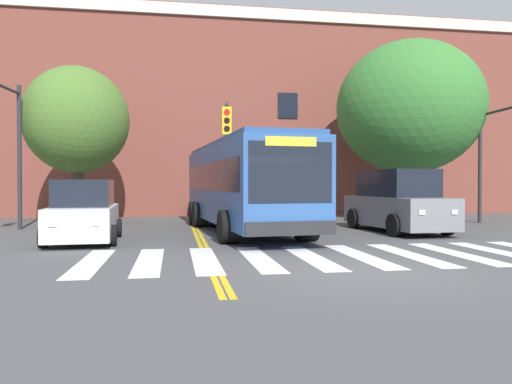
{
  "coord_description": "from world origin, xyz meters",
  "views": [
    {
      "loc": [
        -3.76,
        -9.31,
        1.73
      ],
      "look_at": [
        -1.02,
        7.4,
        1.45
      ],
      "focal_mm": 35.0,
      "sensor_mm": 36.0,
      "label": 1
    }
  ],
  "objects_px": {
    "car_white_near_lane": "(84,213)",
    "traffic_light_near_corner": "(502,140)",
    "car_tan_behind_bus": "(207,200)",
    "street_tree_curbside_small": "(77,121)",
    "car_grey_far_lane": "(397,202)",
    "traffic_light_far_corner": "(2,126)",
    "traffic_light_overhead": "(227,142)",
    "city_bus": "(243,184)",
    "street_tree_curbside_large": "(409,107)"
  },
  "relations": [
    {
      "from": "car_grey_far_lane",
      "to": "street_tree_curbside_large",
      "type": "bearing_deg",
      "value": 59.87
    },
    {
      "from": "traffic_light_near_corner",
      "to": "traffic_light_far_corner",
      "type": "relative_size",
      "value": 0.95
    },
    {
      "from": "car_white_near_lane",
      "to": "street_tree_curbside_small",
      "type": "xyz_separation_m",
      "value": [
        -1.4,
        6.55,
        3.55
      ]
    },
    {
      "from": "city_bus",
      "to": "traffic_light_far_corner",
      "type": "relative_size",
      "value": 2.01
    },
    {
      "from": "street_tree_curbside_small",
      "to": "traffic_light_far_corner",
      "type": "bearing_deg",
      "value": -119.65
    },
    {
      "from": "car_tan_behind_bus",
      "to": "street_tree_curbside_large",
      "type": "height_order",
      "value": "street_tree_curbside_large"
    },
    {
      "from": "traffic_light_far_corner",
      "to": "street_tree_curbside_large",
      "type": "xyz_separation_m",
      "value": [
        16.96,
        3.6,
        1.62
      ]
    },
    {
      "from": "traffic_light_overhead",
      "to": "street_tree_curbside_large",
      "type": "bearing_deg",
      "value": 16.24
    },
    {
      "from": "traffic_light_far_corner",
      "to": "traffic_light_overhead",
      "type": "xyz_separation_m",
      "value": [
        7.99,
        0.99,
        -0.37
      ]
    },
    {
      "from": "car_grey_far_lane",
      "to": "traffic_light_near_corner",
      "type": "xyz_separation_m",
      "value": [
        5.35,
        1.67,
        2.46
      ]
    },
    {
      "from": "traffic_light_far_corner",
      "to": "car_tan_behind_bus",
      "type": "bearing_deg",
      "value": 49.56
    },
    {
      "from": "car_white_near_lane",
      "to": "car_tan_behind_bus",
      "type": "relative_size",
      "value": 1.03
    },
    {
      "from": "street_tree_curbside_small",
      "to": "car_grey_far_lane",
      "type": "bearing_deg",
      "value": -22.95
    },
    {
      "from": "car_white_near_lane",
      "to": "car_grey_far_lane",
      "type": "distance_m",
      "value": 10.68
    },
    {
      "from": "city_bus",
      "to": "car_white_near_lane",
      "type": "xyz_separation_m",
      "value": [
        -5.07,
        -2.3,
        -0.88
      ]
    },
    {
      "from": "traffic_light_overhead",
      "to": "street_tree_curbside_large",
      "type": "xyz_separation_m",
      "value": [
        8.97,
        2.61,
        2.0
      ]
    },
    {
      "from": "car_grey_far_lane",
      "to": "traffic_light_overhead",
      "type": "bearing_deg",
      "value": 155.08
    },
    {
      "from": "city_bus",
      "to": "street_tree_curbside_large",
      "type": "xyz_separation_m",
      "value": [
        8.6,
        4.52,
        3.63
      ]
    },
    {
      "from": "traffic_light_near_corner",
      "to": "street_tree_curbside_small",
      "type": "xyz_separation_m",
      "value": [
        -17.32,
        3.4,
        0.88
      ]
    },
    {
      "from": "car_tan_behind_bus",
      "to": "street_tree_curbside_large",
      "type": "bearing_deg",
      "value": -30.53
    },
    {
      "from": "street_tree_curbside_large",
      "to": "traffic_light_near_corner",
      "type": "bearing_deg",
      "value": -58.48
    },
    {
      "from": "car_white_near_lane",
      "to": "traffic_light_far_corner",
      "type": "height_order",
      "value": "traffic_light_far_corner"
    },
    {
      "from": "car_grey_far_lane",
      "to": "car_tan_behind_bus",
      "type": "relative_size",
      "value": 1.32
    },
    {
      "from": "car_white_near_lane",
      "to": "street_tree_curbside_small",
      "type": "relative_size",
      "value": 0.62
    },
    {
      "from": "car_tan_behind_bus",
      "to": "traffic_light_near_corner",
      "type": "bearing_deg",
      "value": -38.44
    },
    {
      "from": "city_bus",
      "to": "car_tan_behind_bus",
      "type": "height_order",
      "value": "city_bus"
    },
    {
      "from": "street_tree_curbside_small",
      "to": "car_tan_behind_bus",
      "type": "bearing_deg",
      "value": 44.52
    },
    {
      "from": "traffic_light_far_corner",
      "to": "car_grey_far_lane",
      "type": "bearing_deg",
      "value": -7.16
    },
    {
      "from": "car_white_near_lane",
      "to": "car_grey_far_lane",
      "type": "height_order",
      "value": "car_grey_far_lane"
    },
    {
      "from": "city_bus",
      "to": "traffic_light_far_corner",
      "type": "bearing_deg",
      "value": 173.71
    },
    {
      "from": "car_white_near_lane",
      "to": "traffic_light_near_corner",
      "type": "relative_size",
      "value": 0.79
    },
    {
      "from": "traffic_light_near_corner",
      "to": "street_tree_curbside_small",
      "type": "bearing_deg",
      "value": 168.9
    },
    {
      "from": "city_bus",
      "to": "car_tan_behind_bus",
      "type": "relative_size",
      "value": 2.76
    },
    {
      "from": "city_bus",
      "to": "traffic_light_near_corner",
      "type": "xyz_separation_m",
      "value": [
        10.85,
        0.85,
        1.78
      ]
    },
    {
      "from": "car_white_near_lane",
      "to": "car_grey_far_lane",
      "type": "relative_size",
      "value": 0.78
    },
    {
      "from": "city_bus",
      "to": "traffic_light_overhead",
      "type": "bearing_deg",
      "value": 100.99
    },
    {
      "from": "car_tan_behind_bus",
      "to": "street_tree_curbside_small",
      "type": "relative_size",
      "value": 0.6
    },
    {
      "from": "car_white_near_lane",
      "to": "traffic_light_overhead",
      "type": "bearing_deg",
      "value": 41.86
    },
    {
      "from": "car_tan_behind_bus",
      "to": "street_tree_curbside_large",
      "type": "relative_size",
      "value": 0.43
    },
    {
      "from": "car_grey_far_lane",
      "to": "car_white_near_lane",
      "type": "bearing_deg",
      "value": -172.01
    },
    {
      "from": "traffic_light_far_corner",
      "to": "traffic_light_overhead",
      "type": "relative_size",
      "value": 1.09
    },
    {
      "from": "car_white_near_lane",
      "to": "car_tan_behind_bus",
      "type": "xyz_separation_m",
      "value": [
        4.42,
        12.28,
        -0.02
      ]
    },
    {
      "from": "traffic_light_far_corner",
      "to": "street_tree_curbside_large",
      "type": "distance_m",
      "value": 17.42
    },
    {
      "from": "car_tan_behind_bus",
      "to": "traffic_light_far_corner",
      "type": "bearing_deg",
      "value": -130.44
    },
    {
      "from": "car_white_near_lane",
      "to": "traffic_light_near_corner",
      "type": "bearing_deg",
      "value": 11.2
    },
    {
      "from": "city_bus",
      "to": "traffic_light_far_corner",
      "type": "distance_m",
      "value": 8.65
    },
    {
      "from": "car_tan_behind_bus",
      "to": "street_tree_curbside_large",
      "type": "xyz_separation_m",
      "value": [
        9.25,
        -5.45,
        4.53
      ]
    },
    {
      "from": "traffic_light_overhead",
      "to": "street_tree_curbside_small",
      "type": "bearing_deg",
      "value": 159.01
    },
    {
      "from": "car_tan_behind_bus",
      "to": "street_tree_curbside_small",
      "type": "bearing_deg",
      "value": -135.48
    },
    {
      "from": "city_bus",
      "to": "car_tan_behind_bus",
      "type": "xyz_separation_m",
      "value": [
        -0.65,
        9.98,
        -0.91
      ]
    }
  ]
}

